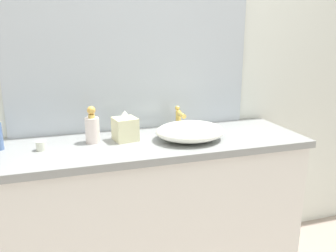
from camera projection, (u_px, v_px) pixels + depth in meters
name	position (u px, v px, depth m)	size (l,w,h in m)	color
bathroom_wall_rear	(151.00, 56.00, 2.02)	(6.00, 0.06, 2.60)	silver
vanity_counter	(147.00, 215.00, 1.92)	(1.74, 0.54, 0.88)	white
wall_mirror_panel	(132.00, 30.00, 1.91)	(1.41, 0.01, 1.14)	#B2BCC6
sink_basin	(190.00, 131.00, 1.83)	(0.38, 0.33, 0.09)	white
faucet	(179.00, 117.00, 1.99)	(0.03, 0.13, 0.14)	gold
soap_dispenser	(92.00, 128.00, 1.77)	(0.07, 0.07, 0.19)	white
tissue_box	(125.00, 128.00, 1.81)	(0.14, 0.14, 0.16)	beige
candle_jar	(41.00, 146.00, 1.67)	(0.05, 0.05, 0.05)	silver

